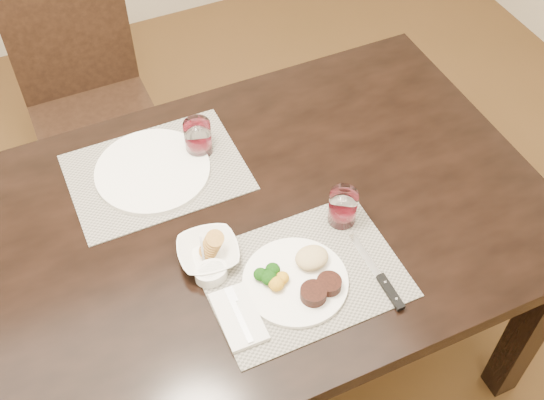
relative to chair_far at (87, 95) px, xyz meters
name	(u,v)px	position (x,y,z in m)	size (l,w,h in m)	color
ground_plane	(191,382)	(0.00, -0.93, -0.50)	(4.50, 4.50, 0.00)	#4C3318
dining_table	(167,266)	(0.00, -0.93, 0.16)	(2.00, 1.00, 0.75)	black
chair_far	(87,95)	(0.00, 0.00, 0.00)	(0.42, 0.42, 0.90)	black
placemat_near	(303,275)	(0.28, -1.15, 0.25)	(0.46, 0.34, 0.00)	gray
placemat_far	(157,172)	(0.06, -0.69, 0.25)	(0.46, 0.34, 0.00)	gray
dinner_plate	(300,278)	(0.26, -1.17, 0.26)	(0.25, 0.25, 0.04)	white
napkin_fork	(238,316)	(0.09, -1.20, 0.26)	(0.09, 0.16, 0.02)	silver
steak_knife	(384,283)	(0.44, -1.25, 0.26)	(0.02, 0.24, 0.01)	white
cracker_bowl	(208,252)	(0.09, -1.01, 0.27)	(0.16, 0.16, 0.07)	white
sauce_ramekin	(211,273)	(0.08, -1.07, 0.27)	(0.08, 0.12, 0.06)	white
wine_glass_near	(343,208)	(0.44, -1.04, 0.29)	(0.07, 0.07, 0.10)	silver
far_plate	(153,171)	(0.05, -0.69, 0.26)	(0.31, 0.31, 0.01)	white
wine_glass_far	(198,139)	(0.20, -0.66, 0.30)	(0.07, 0.07, 0.10)	silver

